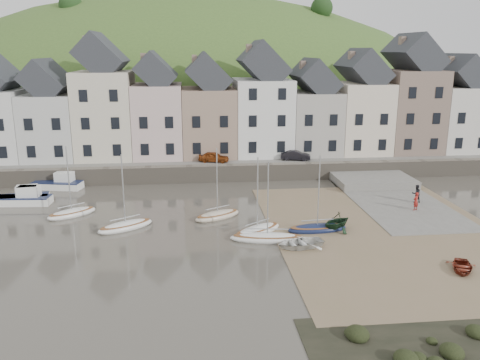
{
  "coord_description": "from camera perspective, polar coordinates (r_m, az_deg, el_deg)",
  "views": [
    {
      "loc": [
        -4.27,
        -35.19,
        13.98
      ],
      "look_at": [
        0.0,
        6.0,
        3.0
      ],
      "focal_mm": 37.1,
      "sensor_mm": 36.0,
      "label": 1
    }
  ],
  "objects": [
    {
      "name": "person_dark",
      "position": [
        48.86,
        19.62,
        -1.48
      ],
      "size": [
        0.83,
        0.65,
        1.69
      ],
      "primitive_type": "imported",
      "rotation": [
        0.0,
        0.0,
        3.16
      ],
      "color": "black",
      "rests_on": "slipway"
    },
    {
      "name": "hillside",
      "position": [
        100.42,
        -6.04,
        -3.8
      ],
      "size": [
        134.4,
        84.0,
        84.0
      ],
      "color": "#3F5F26",
      "rests_on": "ground"
    },
    {
      "name": "slipway",
      "position": [
        49.3,
        17.38,
        -2.25
      ],
      "size": [
        8.0,
        18.0,
        0.12
      ],
      "primitive_type": "cube",
      "color": "slate",
      "rests_on": "ground"
    },
    {
      "name": "sailboat_0",
      "position": [
        45.26,
        -18.78,
        -3.61
      ],
      "size": [
        4.38,
        3.74,
        6.32
      ],
      "color": "white",
      "rests_on": "ground"
    },
    {
      "name": "quay_land",
      "position": [
        68.61,
        -2.25,
        3.72
      ],
      "size": [
        90.0,
        30.0,
        1.5
      ],
      "primitive_type": "cube",
      "color": "#3F5F26",
      "rests_on": "ground"
    },
    {
      "name": "car_right",
      "position": [
        57.25,
        6.42,
        2.84
      ],
      "size": [
        3.57,
        1.96,
        1.11
      ],
      "primitive_type": "imported",
      "rotation": [
        0.0,
        0.0,
        1.33
      ],
      "color": "black",
      "rests_on": "quay_street"
    },
    {
      "name": "quay_street",
      "position": [
        57.22,
        -1.5,
        2.3
      ],
      "size": [
        70.0,
        7.0,
        0.1
      ],
      "primitive_type": "cube",
      "color": "slate",
      "rests_on": "quay_land"
    },
    {
      "name": "rowboat_white",
      "position": [
        36.35,
        6.92,
        -7.17
      ],
      "size": [
        3.87,
        3.11,
        0.71
      ],
      "primitive_type": "imported",
      "rotation": [
        0.0,
        0.0,
        -1.36
      ],
      "color": "white",
      "rests_on": "beach"
    },
    {
      "name": "ground",
      "position": [
        38.11,
        0.94,
        -6.67
      ],
      "size": [
        160.0,
        160.0,
        0.0
      ],
      "primitive_type": "plane",
      "color": "#433D35",
      "rests_on": "ground"
    },
    {
      "name": "rowboat_green",
      "position": [
        40.04,
        11.07,
        -4.68
      ],
      "size": [
        3.59,
        3.47,
        1.45
      ],
      "primitive_type": "imported",
      "rotation": [
        0.0,
        0.0,
        -1.01
      ],
      "color": "black",
      "rests_on": "beach"
    },
    {
      "name": "sailboat_5",
      "position": [
        39.79,
        8.87,
        -5.5
      ],
      "size": [
        4.9,
        1.85,
        6.32
      ],
      "color": "#141E41",
      "rests_on": "ground"
    },
    {
      "name": "sailboat_3",
      "position": [
        38.9,
        1.99,
        -5.81
      ],
      "size": [
        4.62,
        3.87,
        6.32
      ],
      "color": "white",
      "rests_on": "ground"
    },
    {
      "name": "sailboat_4",
      "position": [
        37.51,
        3.17,
        -6.63
      ],
      "size": [
        5.8,
        2.25,
        6.32
      ],
      "color": "white",
      "rests_on": "ground"
    },
    {
      "name": "beach",
      "position": [
        40.82,
        16.54,
        -5.78
      ],
      "size": [
        18.0,
        26.0,
        0.06
      ],
      "primitive_type": "cube",
      "color": "#786849",
      "rests_on": "ground"
    },
    {
      "name": "person_red",
      "position": [
        46.55,
        19.57,
        -2.31
      ],
      "size": [
        0.71,
        0.64,
        1.63
      ],
      "primitive_type": "imported",
      "rotation": [
        0.0,
        0.0,
        3.68
      ],
      "color": "maroon",
      "rests_on": "slipway"
    },
    {
      "name": "townhouse_terrace",
      "position": [
        59.87,
        -0.1,
        8.47
      ],
      "size": [
        61.05,
        8.0,
        13.93
      ],
      "color": "silver",
      "rests_on": "quay_land"
    },
    {
      "name": "motorboat_2",
      "position": [
        54.39,
        -20.09,
        -0.33
      ],
      "size": [
        5.29,
        2.73,
        1.7
      ],
      "color": "white",
      "rests_on": "ground"
    },
    {
      "name": "rowboat_red",
      "position": [
        35.56,
        24.16,
        -9.1
      ],
      "size": [
        2.82,
        3.18,
        0.54
      ],
      "primitive_type": "imported",
      "rotation": [
        0.0,
        0.0,
        -0.45
      ],
      "color": "maroon",
      "rests_on": "beach"
    },
    {
      "name": "sailboat_2",
      "position": [
        42.36,
        -2.61,
        -4.06
      ],
      "size": [
        4.49,
        3.41,
        6.32
      ],
      "color": "beige",
      "rests_on": "ground"
    },
    {
      "name": "sailboat_1",
      "position": [
        40.89,
        -13.03,
        -5.15
      ],
      "size": [
        4.75,
        3.72,
        6.32
      ],
      "color": "white",
      "rests_on": "ground"
    },
    {
      "name": "shore_rocks",
      "position": [
        27.24,
        21.98,
        -16.88
      ],
      "size": [
        14.0,
        6.0,
        0.77
      ],
      "color": "black",
      "rests_on": "ground"
    },
    {
      "name": "motorboat_1",
      "position": [
        50.16,
        -23.75,
        -1.93
      ],
      "size": [
        5.65,
        2.12,
        1.7
      ],
      "color": "white",
      "rests_on": "ground"
    },
    {
      "name": "motorboat_0",
      "position": [
        50.57,
        -23.86,
        -1.82
      ],
      "size": [
        5.44,
        2.47,
        1.7
      ],
      "color": "white",
      "rests_on": "ground"
    },
    {
      "name": "seawall",
      "position": [
        53.97,
        -1.21,
        0.82
      ],
      "size": [
        70.0,
        1.2,
        1.8
      ],
      "primitive_type": "cube",
      "color": "slate",
      "rests_on": "ground"
    },
    {
      "name": "car_left",
      "position": [
        56.01,
        -3.03,
        2.67
      ],
      "size": [
        3.63,
        2.17,
        1.16
      ],
      "primitive_type": "imported",
      "rotation": [
        0.0,
        0.0,
        1.32
      ],
      "color": "brown",
      "rests_on": "quay_street"
    }
  ]
}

